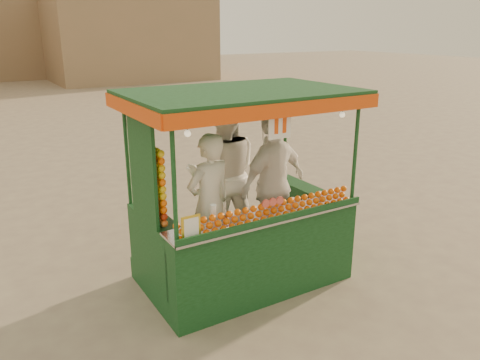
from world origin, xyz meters
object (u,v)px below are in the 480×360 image
vendor_left (209,204)px  vendor_right (273,184)px  vendor_middle (224,174)px  juice_cart (241,226)px

vendor_left → vendor_right: size_ratio=0.92×
vendor_middle → vendor_right: 0.65m
juice_cart → vendor_right: 0.68m
juice_cart → vendor_middle: 0.76m
vendor_right → vendor_middle: bearing=-57.8°
juice_cart → vendor_left: juice_cart is taller
vendor_left → vendor_middle: 0.71m
juice_cart → vendor_left: 0.52m
vendor_middle → juice_cart: bearing=102.2°
juice_cart → vendor_left: size_ratio=1.57×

